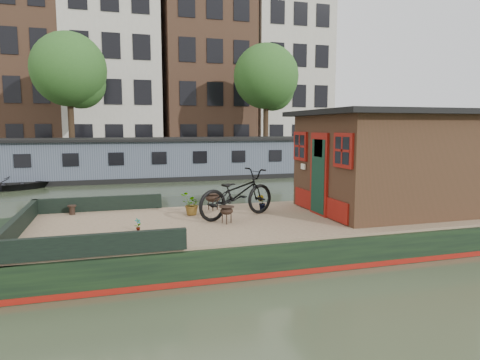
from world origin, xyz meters
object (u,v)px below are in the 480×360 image
object	(u,v)px
bicycle	(237,194)
brazier_front	(227,215)
cabin	(386,160)
brazier_rear	(213,202)
dinghy	(8,182)

from	to	relation	value
bicycle	brazier_front	world-z (taller)	bicycle
cabin	bicycle	world-z (taller)	cabin
bicycle	brazier_rear	bearing A→B (deg)	-4.06
bicycle	brazier_rear	world-z (taller)	bicycle
brazier_rear	dinghy	xyz separation A→B (m)	(-6.70, 10.29, -0.52)
bicycle	dinghy	xyz separation A→B (m)	(-7.03, 11.25, -0.85)
cabin	dinghy	distance (m)	15.79
cabin	brazier_rear	xyz separation A→B (m)	(-4.01, 1.21, -1.02)
brazier_front	dinghy	distance (m)	13.55
cabin	bicycle	distance (m)	3.75
brazier_rear	dinghy	distance (m)	12.29
bicycle	dinghy	size ratio (longest dim) A/B	0.63
cabin	bicycle	xyz separation A→B (m)	(-3.68, 0.25, -0.69)
bicycle	dinghy	world-z (taller)	bicycle
brazier_rear	bicycle	bearing A→B (deg)	-71.01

